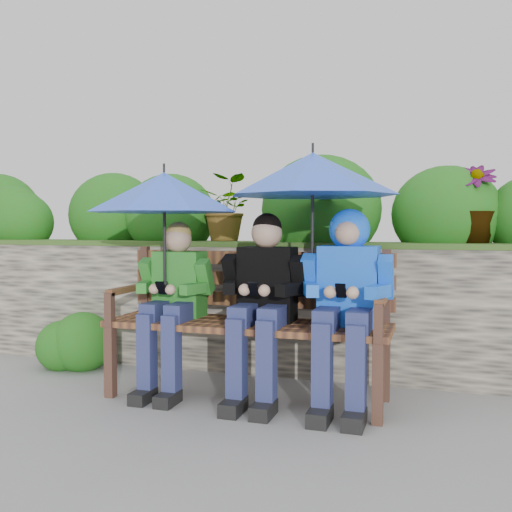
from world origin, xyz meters
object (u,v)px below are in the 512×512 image
(park_bench, at_px, (250,312))
(boy_left, at_px, (173,296))
(umbrella_right, at_px, (313,174))
(umbrella_left, at_px, (164,192))
(boy_middle, at_px, (263,296))
(boy_right, at_px, (346,290))

(park_bench, height_order, boy_left, boy_left)
(umbrella_right, bearing_deg, boy_left, -176.30)
(boy_left, distance_m, umbrella_right, 1.26)
(boy_left, bearing_deg, park_bench, 9.94)
(umbrella_left, xyz_separation_m, umbrella_right, (1.02, 0.07, 0.10))
(boy_middle, distance_m, umbrella_left, 0.99)
(park_bench, xyz_separation_m, boy_middle, (0.12, -0.10, 0.12))
(boy_middle, distance_m, umbrella_right, 0.85)
(park_bench, distance_m, umbrella_right, 1.01)
(boy_middle, height_order, umbrella_left, umbrella_left)
(park_bench, xyz_separation_m, umbrella_right, (0.43, -0.03, 0.92))
(boy_middle, xyz_separation_m, umbrella_left, (-0.71, -0.00, 0.69))
(park_bench, height_order, boy_middle, boy_middle)
(boy_left, distance_m, umbrella_left, 0.72)
(park_bench, xyz_separation_m, umbrella_left, (-0.59, -0.10, 0.81))
(umbrella_left, bearing_deg, park_bench, 9.88)
(umbrella_right, bearing_deg, umbrella_left, -175.98)
(boy_left, bearing_deg, umbrella_right, 3.70)
(boy_right, distance_m, umbrella_right, 0.77)
(boy_middle, bearing_deg, umbrella_right, 12.24)
(park_bench, relative_size, boy_left, 1.60)
(boy_left, xyz_separation_m, boy_right, (1.19, 0.01, 0.08))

